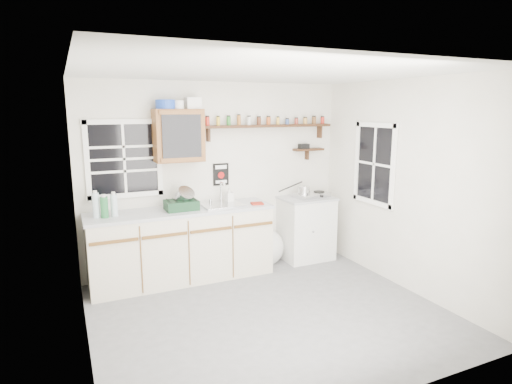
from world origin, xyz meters
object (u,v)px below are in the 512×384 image
main_cabinet (183,244)px  spice_shelf (268,125)px  upper_cabinet (179,136)px  hotplate (311,195)px  dish_rack (182,202)px  right_cabinet (306,228)px

main_cabinet → spice_shelf: 1.98m
upper_cabinet → hotplate: bearing=-4.2°
main_cabinet → upper_cabinet: (0.03, 0.14, 1.36)m
main_cabinet → upper_cabinet: bearing=76.3°
dish_rack → hotplate: dish_rack is taller
spice_shelf → main_cabinet: bearing=-170.7°
spice_shelf → hotplate: spice_shelf is taller
upper_cabinet → hotplate: 2.07m
right_cabinet → hotplate: (0.06, -0.02, 0.49)m
dish_rack → hotplate: bearing=0.5°
main_cabinet → upper_cabinet: 1.37m
upper_cabinet → main_cabinet: bearing=-103.7°
spice_shelf → dish_rack: spice_shelf is taller
main_cabinet → dish_rack: (0.01, -0.02, 0.55)m
spice_shelf → dish_rack: 1.60m
main_cabinet → hotplate: bearing=0.2°
dish_rack → hotplate: 1.89m
main_cabinet → right_cabinet: bearing=0.8°
main_cabinet → spice_shelf: bearing=9.3°
main_cabinet → spice_shelf: size_ratio=1.21×
right_cabinet → dish_rack: dish_rack is taller
right_cabinet → spice_shelf: size_ratio=0.48×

